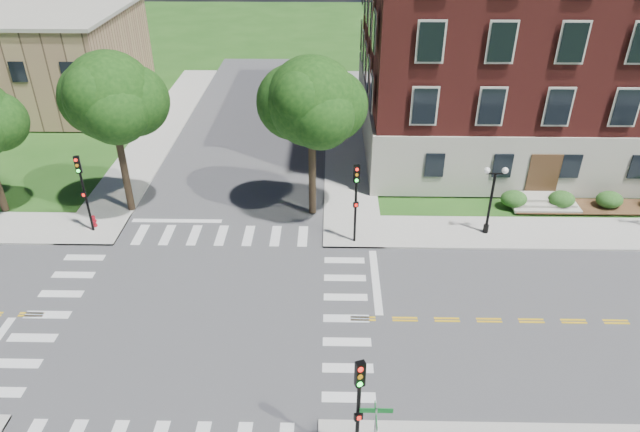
{
  "coord_description": "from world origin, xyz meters",
  "views": [
    {
      "loc": [
        6.34,
        -20.88,
        18.16
      ],
      "look_at": [
        5.86,
        4.21,
        3.2
      ],
      "focal_mm": 32.0,
      "sensor_mm": 36.0,
      "label": 1
    }
  ],
  "objects_px": {
    "traffic_signal_ne": "(356,194)",
    "fire_hydrant": "(94,221)",
    "street_sign_pole": "(375,427)",
    "traffic_signal_se": "(359,401)",
    "traffic_signal_nw": "(82,184)",
    "twin_lamp_west": "(491,196)"
  },
  "relations": [
    {
      "from": "traffic_signal_se",
      "to": "twin_lamp_west",
      "type": "relative_size",
      "value": 1.13
    },
    {
      "from": "traffic_signal_nw",
      "to": "fire_hydrant",
      "type": "relative_size",
      "value": 6.4
    },
    {
      "from": "traffic_signal_se",
      "to": "street_sign_pole",
      "type": "distance_m",
      "value": 1.1
    },
    {
      "from": "traffic_signal_ne",
      "to": "fire_hydrant",
      "type": "distance_m",
      "value": 15.82
    },
    {
      "from": "traffic_signal_nw",
      "to": "twin_lamp_west",
      "type": "height_order",
      "value": "traffic_signal_nw"
    },
    {
      "from": "traffic_signal_se",
      "to": "fire_hydrant",
      "type": "bearing_deg",
      "value": 133.95
    },
    {
      "from": "twin_lamp_west",
      "to": "fire_hydrant",
      "type": "relative_size",
      "value": 5.64
    },
    {
      "from": "traffic_signal_se",
      "to": "traffic_signal_ne",
      "type": "height_order",
      "value": "same"
    },
    {
      "from": "traffic_signal_se",
      "to": "traffic_signal_ne",
      "type": "relative_size",
      "value": 1.0
    },
    {
      "from": "fire_hydrant",
      "to": "street_sign_pole",
      "type": "bearing_deg",
      "value": -45.58
    },
    {
      "from": "traffic_signal_se",
      "to": "twin_lamp_west",
      "type": "xyz_separation_m",
      "value": [
        8.19,
        15.45,
        -0.66
      ]
    },
    {
      "from": "traffic_signal_se",
      "to": "fire_hydrant",
      "type": "xyz_separation_m",
      "value": [
        -15.11,
        15.67,
        -2.72
      ]
    },
    {
      "from": "twin_lamp_west",
      "to": "traffic_signal_se",
      "type": "bearing_deg",
      "value": -117.93
    },
    {
      "from": "traffic_signal_ne",
      "to": "twin_lamp_west",
      "type": "height_order",
      "value": "traffic_signal_ne"
    },
    {
      "from": "traffic_signal_se",
      "to": "street_sign_pole",
      "type": "bearing_deg",
      "value": -30.0
    },
    {
      "from": "traffic_signal_ne",
      "to": "street_sign_pole",
      "type": "relative_size",
      "value": 1.55
    },
    {
      "from": "traffic_signal_se",
      "to": "street_sign_pole",
      "type": "xyz_separation_m",
      "value": [
        0.58,
        -0.33,
        -0.88
      ]
    },
    {
      "from": "street_sign_pole",
      "to": "traffic_signal_ne",
      "type": "bearing_deg",
      "value": 90.61
    },
    {
      "from": "traffic_signal_se",
      "to": "traffic_signal_nw",
      "type": "height_order",
      "value": "same"
    },
    {
      "from": "traffic_signal_se",
      "to": "fire_hydrant",
      "type": "distance_m",
      "value": 21.94
    },
    {
      "from": "traffic_signal_nw",
      "to": "street_sign_pole",
      "type": "height_order",
      "value": "traffic_signal_nw"
    },
    {
      "from": "traffic_signal_ne",
      "to": "traffic_signal_nw",
      "type": "bearing_deg",
      "value": 176.77
    }
  ]
}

